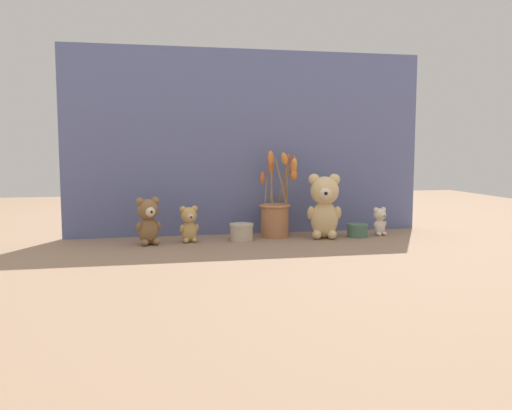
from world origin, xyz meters
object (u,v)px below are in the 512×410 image
at_px(teddy_bear_small, 189,223).
at_px(flower_vase, 276,212).
at_px(decorative_tin_tall, 241,232).
at_px(teddy_bear_tiny, 380,221).
at_px(teddy_bear_large, 324,205).
at_px(decorative_tin_short, 357,230).
at_px(teddy_bear_medium, 148,220).

height_order(teddy_bear_small, flower_vase, flower_vase).
bearing_deg(decorative_tin_tall, teddy_bear_small, 179.82).
distance_m(teddy_bear_tiny, flower_vase, 0.41).
xyz_separation_m(teddy_bear_small, teddy_bear_tiny, (0.73, 0.00, -0.01)).
relative_size(teddy_bear_large, teddy_bear_small, 1.84).
xyz_separation_m(flower_vase, decorative_tin_short, (0.30, -0.06, -0.07)).
bearing_deg(teddy_bear_small, teddy_bear_tiny, 0.32).
relative_size(teddy_bear_tiny, flower_vase, 0.33).
bearing_deg(teddy_bear_medium, decorative_tin_tall, 3.85).
bearing_deg(flower_vase, decorative_tin_short, -11.83).
xyz_separation_m(decorative_tin_tall, decorative_tin_short, (0.45, -0.01, -0.01)).
relative_size(teddy_bear_small, decorative_tin_tall, 1.50).
bearing_deg(decorative_tin_short, teddy_bear_medium, -179.29).
distance_m(teddy_bear_small, teddy_bear_tiny, 0.73).
distance_m(teddy_bear_large, flower_vase, 0.18).
bearing_deg(teddy_bear_large, decorative_tin_short, -1.35).
height_order(teddy_bear_medium, decorative_tin_short, teddy_bear_medium).
bearing_deg(teddy_bear_small, decorative_tin_short, -1.21).
xyz_separation_m(teddy_bear_medium, teddy_bear_small, (0.14, 0.02, -0.02)).
xyz_separation_m(teddy_bear_tiny, decorative_tin_tall, (-0.54, -0.00, -0.03)).
relative_size(teddy_bear_large, flower_vase, 0.74).
relative_size(teddy_bear_small, flower_vase, 0.40).
bearing_deg(teddy_bear_medium, teddy_bear_small, 9.14).
bearing_deg(flower_vase, teddy_bear_medium, -171.25).
relative_size(decorative_tin_tall, decorative_tin_short, 1.10).
bearing_deg(teddy_bear_large, teddy_bear_tiny, 3.56).
bearing_deg(decorative_tin_short, teddy_bear_small, 178.79).
xyz_separation_m(teddy_bear_large, teddy_bear_small, (-0.50, 0.01, -0.06)).
bearing_deg(decorative_tin_short, teddy_bear_tiny, 10.15).
height_order(teddy_bear_large, teddy_bear_medium, teddy_bear_large).
xyz_separation_m(teddy_bear_large, decorative_tin_tall, (-0.31, 0.01, -0.09)).
bearing_deg(flower_vase, decorative_tin_tall, -160.35).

